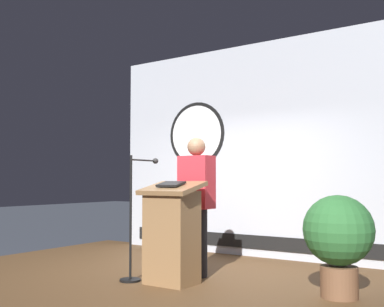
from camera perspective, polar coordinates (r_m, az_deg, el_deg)
The scene contains 7 objects.
ground_plane at distance 5.70m, azimuth -0.75°, elevation -17.92°, with size 40.00×40.00×0.00m, color #383D47.
stage_platform at distance 5.66m, azimuth -0.75°, elevation -16.45°, with size 6.40×4.00×0.30m, color brown.
banner_display at distance 7.14m, azimuth 7.59°, elevation 0.47°, with size 4.95×0.12×3.23m.
podium at distance 5.21m, azimuth -2.49°, elevation -9.75°, with size 0.64×0.50×1.13m.
speaker_person at distance 5.57m, azimuth 0.55°, elevation -6.34°, with size 0.40×0.26×1.65m.
microphone_stand at distance 5.44m, azimuth -7.10°, elevation -9.94°, with size 0.24×0.60×1.42m.
potted_plant at distance 4.82m, azimuth 17.52°, elevation -9.58°, with size 0.69×0.69×0.99m.
Camera 1 is at (3.14, -4.53, 1.43)m, focal length 43.46 mm.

